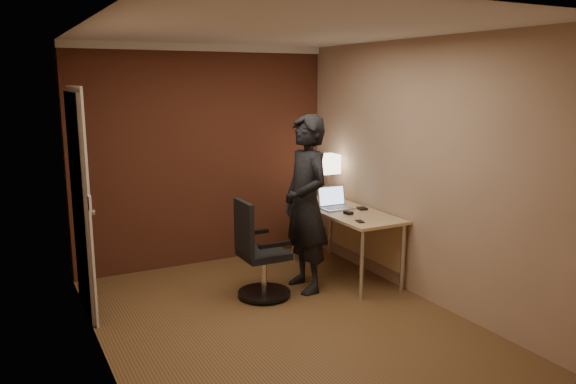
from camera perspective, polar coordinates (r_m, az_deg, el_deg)
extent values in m
plane|color=brown|center=(5.10, -0.61, -13.12)|extent=(4.00, 4.00, 0.00)
plane|color=white|center=(4.66, -0.68, 16.13)|extent=(4.00, 4.00, 0.00)
plane|color=tan|center=(6.54, -8.69, 3.64)|extent=(3.00, 0.00, 3.00)
plane|color=tan|center=(3.12, 16.43, -5.10)|extent=(3.00, 0.00, 3.00)
plane|color=tan|center=(4.26, -18.88, -0.92)|extent=(0.00, 4.00, 4.00)
plane|color=tan|center=(5.56, 13.26, 2.12)|extent=(0.00, 4.00, 4.00)
cube|color=brown|center=(6.51, -8.60, 3.61)|extent=(2.98, 0.06, 2.50)
cube|color=silver|center=(6.46, -8.89, 14.30)|extent=(3.00, 0.08, 0.08)
cube|color=silver|center=(3.05, 17.20, 17.45)|extent=(3.00, 0.08, 0.08)
cube|color=silver|center=(4.20, -19.41, 15.50)|extent=(0.08, 4.00, 0.08)
cube|color=silver|center=(5.48, 13.52, 14.69)|extent=(0.08, 4.00, 0.08)
cube|color=silver|center=(5.38, -20.34, -1.28)|extent=(0.05, 0.82, 2.02)
cube|color=silver|center=(5.39, -20.18, -1.27)|extent=(0.02, 0.92, 2.12)
cylinder|color=silver|center=(5.07, -19.32, -1.96)|extent=(0.05, 0.05, 0.05)
cube|color=silver|center=(4.72, -19.51, -1.06)|extent=(0.02, 0.08, 0.12)
cube|color=tan|center=(6.10, 5.76, -1.95)|extent=(0.60, 1.50, 0.03)
cube|color=tan|center=(6.33, 7.83, -4.18)|extent=(0.02, 1.38, 0.54)
cylinder|color=silver|center=(5.52, 7.48, -7.37)|extent=(0.04, 0.04, 0.70)
cylinder|color=silver|center=(6.64, 0.59, -4.04)|extent=(0.04, 0.04, 0.70)
cylinder|color=silver|center=(5.81, 11.54, -6.54)|extent=(0.04, 0.04, 0.70)
cylinder|color=silver|center=(6.89, 4.26, -3.52)|extent=(0.04, 0.04, 0.70)
cube|color=silver|center=(6.60, 4.02, -0.71)|extent=(0.11, 0.11, 0.01)
cylinder|color=silver|center=(6.57, 4.04, 0.64)|extent=(0.01, 0.01, 0.30)
cube|color=white|center=(6.53, 4.07, 2.88)|extent=(0.22, 0.22, 0.22)
cube|color=silver|center=(6.14, 4.96, -1.64)|extent=(0.34, 0.24, 0.01)
cube|color=silver|center=(6.21, 4.43, -0.37)|extent=(0.33, 0.07, 0.22)
cube|color=#B2CCF2|center=(6.20, 4.48, -0.39)|extent=(0.30, 0.05, 0.19)
cube|color=gray|center=(6.13, 5.01, -1.58)|extent=(0.28, 0.14, 0.00)
cube|color=black|center=(5.90, 6.15, -2.11)|extent=(0.07, 0.11, 0.03)
cube|color=black|center=(5.60, 7.31, -2.98)|extent=(0.08, 0.13, 0.01)
cube|color=black|center=(6.14, 7.53, -1.66)|extent=(0.11, 0.12, 0.02)
cylinder|color=black|center=(5.65, -2.43, -10.20)|extent=(0.52, 0.52, 0.03)
cylinder|color=silver|center=(5.58, -2.45, -8.32)|extent=(0.06, 0.06, 0.39)
cube|color=black|center=(5.52, -2.47, -6.31)|extent=(0.44, 0.44, 0.07)
cube|color=black|center=(5.36, -4.50, -3.64)|extent=(0.05, 0.39, 0.51)
cube|color=black|center=(5.68, -3.51, -4.11)|extent=(0.32, 0.05, 0.04)
cube|color=black|center=(5.26, -1.37, -5.38)|extent=(0.32, 0.05, 0.04)
imported|color=black|center=(5.61, 1.84, -1.24)|extent=(0.43, 0.65, 1.78)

